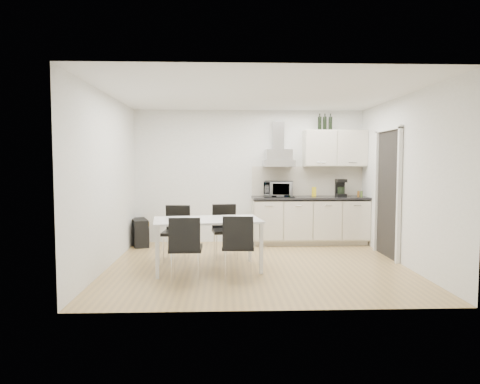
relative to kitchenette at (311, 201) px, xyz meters
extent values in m
plane|color=tan|center=(-1.18, -1.73, -0.83)|extent=(4.50, 4.50, 0.00)
cube|color=white|center=(-1.18, 0.27, 0.47)|extent=(4.50, 0.10, 2.60)
cube|color=white|center=(-1.18, -3.73, 0.47)|extent=(4.50, 0.10, 2.60)
cube|color=white|center=(-3.43, -1.73, 0.47)|extent=(0.10, 4.00, 2.60)
cube|color=white|center=(1.07, -1.73, 0.47)|extent=(0.10, 4.00, 2.60)
plane|color=white|center=(-1.18, -1.73, 1.77)|extent=(4.50, 4.50, 0.00)
cube|color=white|center=(1.03, -1.18, 0.22)|extent=(0.08, 1.04, 2.10)
cube|color=beige|center=(-0.03, 0.01, -0.78)|extent=(2.16, 0.52, 0.10)
cube|color=beige|center=(-0.03, -0.03, -0.35)|extent=(2.20, 0.60, 0.76)
cube|color=black|center=(-0.03, -0.04, 0.07)|extent=(2.22, 0.64, 0.04)
cube|color=beige|center=(-0.03, 0.25, 0.38)|extent=(2.20, 0.02, 0.58)
cube|color=beige|center=(0.47, 0.09, 1.02)|extent=(1.20, 0.35, 0.70)
cube|color=silver|center=(-0.63, 0.05, 0.82)|extent=(0.60, 0.46, 0.30)
cube|color=silver|center=(-0.63, 0.16, 1.27)|extent=(0.22, 0.20, 0.55)
imported|color=silver|center=(-0.64, -0.05, 0.27)|extent=(0.59, 0.39, 0.37)
cube|color=yellow|center=(0.07, 0.07, 0.18)|extent=(0.08, 0.04, 0.18)
cylinder|color=brown|center=(0.90, -0.08, 0.14)|extent=(0.04, 0.04, 0.11)
cylinder|color=#4C6626|center=(0.96, -0.08, 0.14)|extent=(0.04, 0.04, 0.11)
cylinder|color=black|center=(0.17, 0.09, 1.53)|extent=(0.07, 0.07, 0.32)
cylinder|color=black|center=(0.27, 0.09, 1.53)|extent=(0.07, 0.07, 0.32)
cylinder|color=black|center=(0.38, 0.09, 1.53)|extent=(0.07, 0.07, 0.32)
cube|color=white|center=(-1.93, -1.94, -0.10)|extent=(1.66, 1.09, 0.03)
cube|color=white|center=(-2.59, -2.43, -0.47)|extent=(0.06, 0.06, 0.72)
cube|color=white|center=(-1.16, -2.23, -0.47)|extent=(0.06, 0.06, 0.72)
cube|color=white|center=(-2.70, -1.65, -0.47)|extent=(0.06, 0.06, 0.72)
cube|color=white|center=(-1.27, -1.45, -0.47)|extent=(0.06, 0.06, 0.72)
cube|color=black|center=(-3.29, -0.08, -0.58)|extent=(0.44, 0.66, 0.51)
cube|color=gold|center=(-3.15, -0.08, -0.39)|extent=(0.19, 0.52, 0.08)
cube|color=black|center=(-1.39, 0.17, -0.66)|extent=(0.26, 0.25, 0.34)
camera|label=1|loc=(-1.68, -8.18, 0.75)|focal=32.00mm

